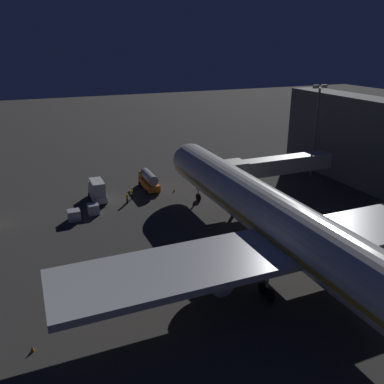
{
  "coord_description": "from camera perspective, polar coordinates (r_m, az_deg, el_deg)",
  "views": [
    {
      "loc": [
        24.64,
        38.71,
        24.49
      ],
      "look_at": [
        3.0,
        -12.97,
        3.5
      ],
      "focal_mm": 37.68,
      "sensor_mm": 36.0,
      "label": 1
    }
  ],
  "objects": [
    {
      "name": "ground_plane",
      "position": [
        52.01,
        8.68,
        -7.81
      ],
      "size": [
        320.0,
        320.0,
        0.0
      ],
      "primitive_type": "plane",
      "color": "#383533"
    },
    {
      "name": "cargo_truck_aft",
      "position": [
        67.27,
        -13.31,
        0.26
      ],
      "size": [
        2.36,
        5.91,
        3.6
      ],
      "color": "silver",
      "rests_on": "ground_plane"
    },
    {
      "name": "jet_bridge",
      "position": [
        65.32,
        11.01,
        3.56
      ],
      "size": [
        19.3,
        3.4,
        7.38
      ],
      "color": "#9E9E99",
      "rests_on": "ground_plane"
    },
    {
      "name": "traffic_cone_nose_port",
      "position": [
        71.49,
        0.75,
        0.74
      ],
      "size": [
        0.36,
        0.36,
        0.55
      ],
      "primitive_type": "cone",
      "color": "orange",
      "rests_on": "ground_plane"
    },
    {
      "name": "traffic_cone_wingtip_svc_side",
      "position": [
        38.7,
        -21.68,
        -19.93
      ],
      "size": [
        0.36,
        0.36,
        0.55
      ],
      "primitive_type": "cone",
      "color": "orange",
      "rests_on": "ground_plane"
    },
    {
      "name": "fuel_tanker",
      "position": [
        71.34,
        -6.16,
        1.74
      ],
      "size": [
        2.46,
        6.56,
        3.15
      ],
      "color": "orange",
      "rests_on": "ground_plane"
    },
    {
      "name": "baggage_container_spare",
      "position": [
        61.05,
        -16.37,
        -3.19
      ],
      "size": [
        1.76,
        1.7,
        1.59
      ],
      "primitive_type": "cube",
      "color": "#B7BABF",
      "rests_on": "ground_plane"
    },
    {
      "name": "traffic_cone_nose_starboard",
      "position": [
        69.96,
        -2.56,
        0.27
      ],
      "size": [
        0.36,
        0.36,
        0.55
      ],
      "primitive_type": "cone",
      "color": "orange",
      "rests_on": "ground_plane"
    },
    {
      "name": "airliner_at_gate",
      "position": [
        43.12,
        15.04,
        -5.97
      ],
      "size": [
        50.19,
        65.69,
        19.5
      ],
      "color": "silver",
      "rests_on": "ground_plane"
    },
    {
      "name": "ground_crew_marshaller_fwd",
      "position": [
        65.4,
        -9.18,
        -0.81
      ],
      "size": [
        0.4,
        0.4,
        1.78
      ],
      "color": "black",
      "rests_on": "ground_plane"
    },
    {
      "name": "baggage_container_near_belt",
      "position": [
        62.59,
        -13.79,
        -2.34
      ],
      "size": [
        1.56,
        1.78,
        1.57
      ],
      "primitive_type": "cube",
      "color": "#B7BABF",
      "rests_on": "ground_plane"
    },
    {
      "name": "apron_floodlight_mast",
      "position": [
        79.43,
        17.15,
        9.14
      ],
      "size": [
        2.9,
        0.5,
        17.18
      ],
      "color": "#59595E",
      "rests_on": "ground_plane"
    },
    {
      "name": "ground_crew_near_nose_gear",
      "position": [
        67.18,
        -8.55,
        -0.2
      ],
      "size": [
        0.4,
        0.4,
        1.76
      ],
      "color": "black",
      "rests_on": "ground_plane"
    }
  ]
}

